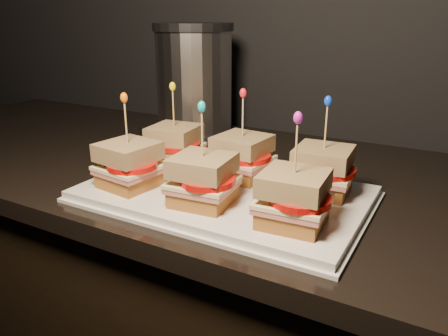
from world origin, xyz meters
The scene contains 49 objects.
granite_slab centered at (0.41, 1.68, 0.91)m, with size 2.51×0.66×0.03m, color black.
platter centered at (0.22, 1.53, 0.93)m, with size 0.46×0.28×0.02m, color white.
platter_rim centered at (0.22, 1.53, 0.93)m, with size 0.47×0.30×0.01m, color white.
sandwich_0_bread_bot centered at (0.07, 1.60, 0.95)m, with size 0.08×0.08×0.02m, color brown.
sandwich_0_ham centered at (0.07, 1.60, 0.97)m, with size 0.09×0.09×0.01m, color #B95C56.
sandwich_0_cheese centered at (0.07, 1.60, 0.97)m, with size 0.09×0.09×0.01m, color #FAE7AC.
sandwich_0_tomato centered at (0.08, 1.59, 0.98)m, with size 0.08×0.08×0.01m, color red.
sandwich_0_bread_top centered at (0.07, 1.60, 1.00)m, with size 0.09×0.09×0.03m, color #4F2810.
sandwich_0_pick centered at (0.07, 1.60, 1.05)m, with size 0.00×0.00×0.09m, color tan.
sandwich_0_frill centered at (0.07, 1.60, 1.09)m, with size 0.01×0.01×0.02m, color #F6E303.
sandwich_1_bread_bot centered at (0.22, 1.60, 0.95)m, with size 0.08×0.08×0.02m, color brown.
sandwich_1_ham centered at (0.22, 1.60, 0.97)m, with size 0.09×0.09×0.01m, color #B95C56.
sandwich_1_cheese centered at (0.22, 1.60, 0.97)m, with size 0.09×0.09×0.01m, color #FAE7AC.
sandwich_1_tomato centered at (0.23, 1.59, 0.98)m, with size 0.08×0.08×0.01m, color red.
sandwich_1_bread_top centered at (0.22, 1.60, 1.00)m, with size 0.09×0.09×0.03m, color #4F2810.
sandwich_1_pick centered at (0.22, 1.60, 1.05)m, with size 0.00×0.00×0.09m, color tan.
sandwich_1_frill centered at (0.22, 1.60, 1.09)m, with size 0.01×0.01×0.02m, color red.
sandwich_2_bread_bot centered at (0.36, 1.60, 0.95)m, with size 0.08×0.08×0.02m, color brown.
sandwich_2_ham centered at (0.36, 1.60, 0.97)m, with size 0.09×0.09×0.01m, color #B95C56.
sandwich_2_cheese centered at (0.36, 1.60, 0.97)m, with size 0.09×0.09×0.01m, color #FAE7AC.
sandwich_2_tomato centered at (0.37, 1.59, 0.98)m, with size 0.08×0.08×0.01m, color red.
sandwich_2_bread_top centered at (0.36, 1.60, 1.00)m, with size 0.09×0.09×0.03m, color #4F2810.
sandwich_2_pick centered at (0.36, 1.60, 1.05)m, with size 0.00×0.00×0.09m, color tan.
sandwich_2_frill centered at (0.36, 1.60, 1.09)m, with size 0.01×0.01×0.02m, color #0E39CC.
sandwich_3_bread_bot centered at (0.07, 1.46, 0.95)m, with size 0.08×0.08×0.02m, color brown.
sandwich_3_ham centered at (0.07, 1.46, 0.97)m, with size 0.09×0.09×0.01m, color #B95C56.
sandwich_3_cheese centered at (0.07, 1.46, 0.97)m, with size 0.09×0.09×0.01m, color #FAE7AC.
sandwich_3_tomato centered at (0.08, 1.46, 0.98)m, with size 0.08×0.08×0.01m, color red.
sandwich_3_bread_top centered at (0.07, 1.46, 1.00)m, with size 0.09×0.09×0.03m, color #4F2810.
sandwich_3_pick centered at (0.07, 1.46, 1.05)m, with size 0.00×0.00×0.09m, color tan.
sandwich_3_frill centered at (0.07, 1.46, 1.09)m, with size 0.01×0.01×0.02m, color orange.
sandwich_4_bread_bot centered at (0.22, 1.46, 0.95)m, with size 0.08×0.08×0.02m, color brown.
sandwich_4_ham centered at (0.22, 1.46, 0.97)m, with size 0.09×0.09×0.01m, color #B95C56.
sandwich_4_cheese centered at (0.22, 1.46, 0.97)m, with size 0.09×0.09×0.01m, color #FAE7AC.
sandwich_4_tomato centered at (0.23, 1.46, 0.98)m, with size 0.08×0.08×0.01m, color red.
sandwich_4_bread_top centered at (0.22, 1.46, 1.00)m, with size 0.09×0.09×0.03m, color #4F2810.
sandwich_4_pick centered at (0.22, 1.46, 1.05)m, with size 0.00×0.00×0.09m, color tan.
sandwich_4_frill centered at (0.22, 1.46, 1.09)m, with size 0.01×0.01×0.02m, color #0EB0C3.
sandwich_5_bread_bot centered at (0.36, 1.46, 0.95)m, with size 0.08×0.08×0.02m, color brown.
sandwich_5_ham centered at (0.36, 1.46, 0.97)m, with size 0.09×0.09×0.01m, color #B95C56.
sandwich_5_cheese centered at (0.36, 1.46, 0.97)m, with size 0.09×0.09×0.01m, color #FAE7AC.
sandwich_5_tomato centered at (0.37, 1.46, 0.98)m, with size 0.08×0.08×0.01m, color red.
sandwich_5_bread_top centered at (0.36, 1.46, 1.00)m, with size 0.09×0.09×0.03m, color #4F2810.
sandwich_5_pick centered at (0.36, 1.46, 1.05)m, with size 0.00×0.00×0.09m, color tan.
sandwich_5_frill centered at (0.36, 1.46, 1.09)m, with size 0.01×0.01×0.02m, color #CA1FAF.
appliance_base centered at (-0.03, 1.82, 0.94)m, with size 0.21×0.18×0.03m, color #262628.
appliance_body centered at (-0.03, 1.82, 1.07)m, with size 0.18×0.18×0.23m, color silver.
appliance_lid centered at (-0.03, 1.82, 1.19)m, with size 0.19×0.19×0.02m, color #262628.
appliance centered at (-0.03, 1.82, 1.06)m, with size 0.21×0.18×0.28m, color silver, non-canonical shape.
Camera 1 is at (0.55, 0.94, 1.22)m, focal length 35.00 mm.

